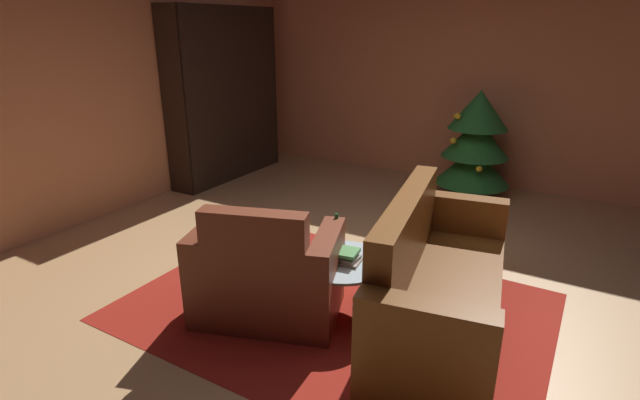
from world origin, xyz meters
The scene contains 11 objects.
ground_plane centered at (0.00, 0.00, 0.00)m, with size 7.83×7.83×0.00m, color tan.
wall_back centered at (0.00, 3.29, 1.29)m, with size 6.10×0.06×2.58m, color tan.
wall_left centered at (-3.02, 0.00, 1.29)m, with size 0.06×6.64×2.58m, color tan.
area_rug centered at (0.11, -0.37, 0.00)m, with size 2.97×2.15×0.01m, color maroon.
bookshelf_unit centered at (-2.76, 1.97, 1.09)m, with size 0.37×1.82×2.22m.
armchair_red centered at (-0.25, -0.71, 0.31)m, with size 1.16×0.95×0.90m.
couch_red centered at (0.83, -0.25, 0.32)m, with size 1.00×1.94×0.94m.
coffee_table centered at (0.17, -0.38, 0.38)m, with size 0.67×0.67×0.42m.
book_stack_on_table centered at (0.20, -0.40, 0.46)m, with size 0.24×0.19×0.09m.
bottle_on_table centered at (0.05, -0.25, 0.53)m, with size 0.07×0.07×0.28m.
decorated_tree centered at (0.34, 2.73, 0.66)m, with size 0.88×0.88×1.28m.
Camera 1 is at (1.59, -3.11, 1.98)m, focal length 27.09 mm.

